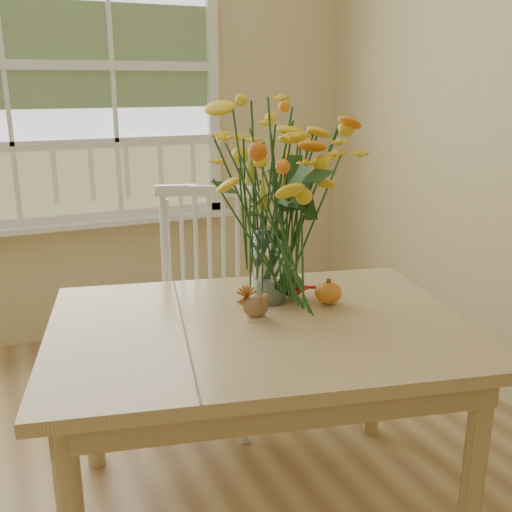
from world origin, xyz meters
name	(u,v)px	position (x,y,z in m)	size (l,w,h in m)	color
wall_back	(7,105)	(0.00, 2.25, 1.35)	(4.00, 0.02, 2.70)	beige
window	(3,68)	(0.00, 2.21, 1.53)	(2.42, 0.12, 1.74)	silver
dining_table	(258,349)	(0.62, 0.41, 0.62)	(1.51, 1.22, 0.72)	tan
windsor_chair	(206,295)	(0.69, 1.14, 0.56)	(0.63, 0.62, 1.01)	white
flower_vase	(270,194)	(0.74, 0.58, 1.10)	(0.54, 0.54, 0.64)	white
pumpkin	(328,294)	(0.91, 0.47, 0.75)	(0.10, 0.10, 0.08)	orange
turkey_figurine	(256,307)	(0.62, 0.44, 0.76)	(0.10, 0.08, 0.11)	#CCB78C
dark_gourd	(292,287)	(0.83, 0.58, 0.76)	(0.13, 0.09, 0.08)	#38160F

